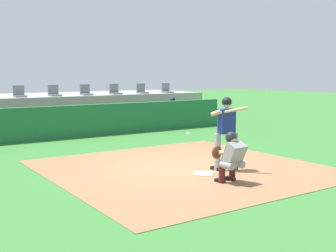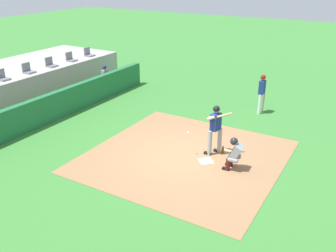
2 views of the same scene
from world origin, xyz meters
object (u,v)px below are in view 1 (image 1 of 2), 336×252
dugout_player_2 (174,111)px  stadium_seat_6 (115,91)px  home_plate (204,174)px  stadium_seat_8 (167,90)px  batter_at_plate (226,129)px  stadium_seat_5 (86,92)px  catcher_crouched (230,155)px  stadium_seat_4 (54,93)px  stadium_seat_3 (19,94)px  stadium_seat_7 (142,91)px

dugout_player_2 → stadium_seat_6: bearing=133.5°
home_plate → stadium_seat_8: 11.80m
home_plate → batter_at_plate: (0.69, 0.02, 1.01)m
dugout_player_2 → stadium_seat_6: stadium_seat_6 is taller
home_plate → stadium_seat_5: bearing=81.9°
stadium_seat_5 → stadium_seat_8: 4.33m
batter_at_plate → catcher_crouched: size_ratio=0.88×
stadium_seat_8 → stadium_seat_4: bearing=180.0°
catcher_crouched → stadium_seat_3: size_ratio=4.28×
stadium_seat_7 → stadium_seat_8: (1.44, 0.00, 0.00)m
dugout_player_2 → stadium_seat_6: (-1.93, 2.03, 0.86)m
catcher_crouched → stadium_seat_8: 12.56m
stadium_seat_4 → stadium_seat_7: size_ratio=1.00×
stadium_seat_3 → stadium_seat_4: (1.44, 0.00, 0.00)m
stadium_seat_7 → stadium_seat_4: bearing=180.0°
catcher_crouched → stadium_seat_3: stadium_seat_3 is taller
home_plate → stadium_seat_3: bearing=98.1°
stadium_seat_6 → home_plate: bearing=-105.8°
batter_at_plate → catcher_crouched: 1.26m
stadium_seat_3 → stadium_seat_5: size_ratio=1.00×
home_plate → stadium_seat_5: size_ratio=0.92×
stadium_seat_3 → stadium_seat_4: size_ratio=1.00×
catcher_crouched → stadium_seat_8: (5.80, 11.11, 0.93)m
catcher_crouched → dugout_player_2: (4.84, 9.07, 0.06)m
dugout_player_2 → stadium_seat_4: 5.30m
stadium_seat_7 → stadium_seat_3: bearing=180.0°
stadium_seat_8 → dugout_player_2: bearing=-115.2°
catcher_crouched → stadium_seat_5: (1.46, 11.11, 0.93)m
batter_at_plate → stadium_seat_5: bearing=85.8°
catcher_crouched → stadium_seat_7: 11.97m
batter_at_plate → stadium_seat_7: stadium_seat_7 is taller
stadium_seat_5 → stadium_seat_7: same height
home_plate → stadium_seat_8: stadium_seat_8 is taller
stadium_seat_3 → stadium_seat_4: 1.44m
stadium_seat_6 → stadium_seat_7: 1.44m
stadium_seat_6 → stadium_seat_8: (2.89, 0.00, 0.00)m
catcher_crouched → stadium_seat_6: (2.91, 11.11, 0.93)m
dugout_player_2 → catcher_crouched: bearing=-118.1°
stadium_seat_6 → stadium_seat_8: size_ratio=1.00×
catcher_crouched → home_plate: bearing=88.8°
dugout_player_2 → stadium_seat_5: size_ratio=2.71×
stadium_seat_8 → batter_at_plate: bearing=-116.6°
catcher_crouched → stadium_seat_5: 11.24m
home_plate → catcher_crouched: size_ratio=0.21×
catcher_crouched → stadium_seat_5: stadium_seat_5 is taller
stadium_seat_6 → stadium_seat_8: 2.89m
catcher_crouched → stadium_seat_6: 11.52m
stadium_seat_5 → batter_at_plate: bearing=-94.2°
stadium_seat_4 → stadium_seat_6: size_ratio=1.00×
stadium_seat_5 → stadium_seat_6: same height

